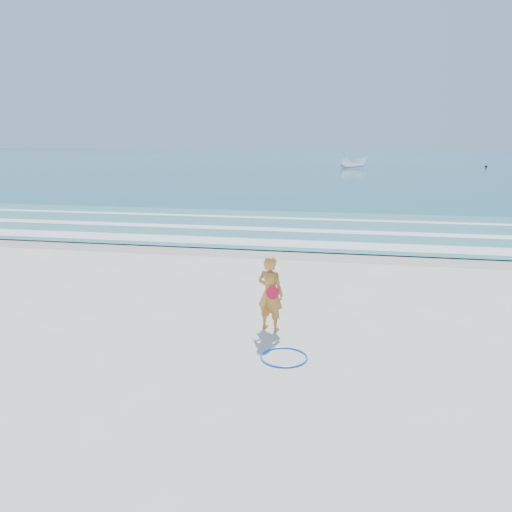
# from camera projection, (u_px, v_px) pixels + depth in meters

# --- Properties ---
(ground) EXTENTS (400.00, 400.00, 0.00)m
(ground) POSITION_uv_depth(u_px,v_px,m) (196.00, 354.00, 9.45)
(ground) COLOR silver
(ground) RESTS_ON ground
(wet_sand) EXTENTS (400.00, 2.40, 0.00)m
(wet_sand) POSITION_uv_depth(u_px,v_px,m) (272.00, 251.00, 18.05)
(wet_sand) COLOR #B2A893
(wet_sand) RESTS_ON ground
(ocean) EXTENTS (400.00, 190.00, 0.04)m
(ocean) POSITION_uv_depth(u_px,v_px,m) (342.00, 157.00, 109.79)
(ocean) COLOR #19727F
(ocean) RESTS_ON ground
(shallow) EXTENTS (400.00, 10.00, 0.01)m
(shallow) POSITION_uv_depth(u_px,v_px,m) (289.00, 227.00, 22.82)
(shallow) COLOR #59B7AD
(shallow) RESTS_ON ocean
(foam_near) EXTENTS (400.00, 1.40, 0.01)m
(foam_near) POSITION_uv_depth(u_px,v_px,m) (277.00, 243.00, 19.28)
(foam_near) COLOR white
(foam_near) RESTS_ON shallow
(foam_mid) EXTENTS (400.00, 0.90, 0.01)m
(foam_mid) POSITION_uv_depth(u_px,v_px,m) (287.00, 230.00, 22.05)
(foam_mid) COLOR white
(foam_mid) RESTS_ON shallow
(foam_far) EXTENTS (400.00, 0.60, 0.01)m
(foam_far) POSITION_uv_depth(u_px,v_px,m) (296.00, 218.00, 25.20)
(foam_far) COLOR white
(foam_far) RESTS_ON shallow
(hoop) EXTENTS (1.12, 1.12, 0.03)m
(hoop) POSITION_uv_depth(u_px,v_px,m) (284.00, 357.00, 9.26)
(hoop) COLOR #0D72F8
(hoop) RESTS_ON ground
(boat) EXTENTS (4.27, 2.54, 1.55)m
(boat) POSITION_uv_depth(u_px,v_px,m) (354.00, 163.00, 68.29)
(boat) COLOR white
(boat) RESTS_ON ocean
(buoy) EXTENTS (0.35, 0.35, 0.35)m
(buoy) POSITION_uv_depth(u_px,v_px,m) (486.00, 167.00, 69.90)
(buoy) COLOR black
(buoy) RESTS_ON ocean
(woman) EXTENTS (0.68, 0.56, 1.61)m
(woman) POSITION_uv_depth(u_px,v_px,m) (270.00, 293.00, 10.48)
(woman) COLOR orange
(woman) RESTS_ON ground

